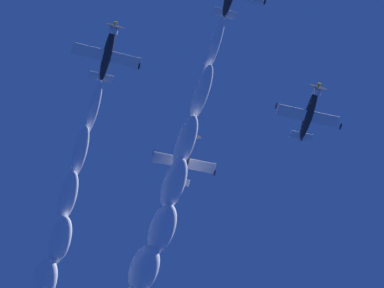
{
  "coord_description": "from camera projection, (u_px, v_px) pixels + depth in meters",
  "views": [
    {
      "loc": [
        23.16,
        4.72,
        1.85
      ],
      "look_at": [
        -7.05,
        -16.73,
        87.41
      ],
      "focal_mm": 69.66,
      "sensor_mm": 36.0,
      "label": 1
    }
  ],
  "objects": [
    {
      "name": "airplane_left_wingman",
      "position": [
        310.0,
        112.0,
        94.25
      ],
      "size": [
        7.6,
        7.48,
        3.09
      ],
      "color": "#232328"
    },
    {
      "name": "smoke_trail_lead",
      "position": [
        146.0,
        271.0,
        98.87
      ],
      "size": [
        34.41,
        42.68,
        9.81
      ],
      "color": "white"
    },
    {
      "name": "airplane_right_wingman",
      "position": [
        108.0,
        52.0,
        92.18
      ],
      "size": [
        7.66,
        7.46,
        2.95
      ],
      "color": "#232328"
    },
    {
      "name": "airplane_slot_tail",
      "position": [
        185.0,
        159.0,
        98.38
      ],
      "size": [
        7.64,
        7.46,
        2.9
      ],
      "color": "#232328"
    }
  ]
}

